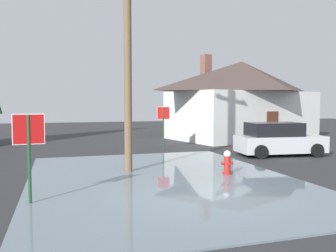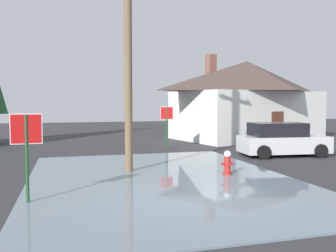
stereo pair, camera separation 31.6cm
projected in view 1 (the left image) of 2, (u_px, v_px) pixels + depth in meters
ground_plane at (200, 201)px, 9.43m from camera, size 80.00×80.00×0.10m
flood_puddle at (161, 179)px, 11.82m from camera, size 8.46×11.48×0.05m
lane_stop_bar at (198, 212)px, 8.26m from camera, size 3.78×0.66×0.01m
stop_sign_near at (29, 140)px, 8.77m from camera, size 0.76×0.08×2.27m
fire_hydrant at (227, 163)px, 12.48m from camera, size 0.44×0.38×0.88m
utility_pole at (128, 47)px, 12.70m from camera, size 1.60×0.28×8.67m
stop_sign_far at (163, 119)px, 19.65m from camera, size 0.68×0.22×2.34m
house at (241, 99)px, 25.54m from camera, size 11.44×8.52×5.93m
parked_car at (278, 140)px, 17.26m from camera, size 4.29×2.34×1.60m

